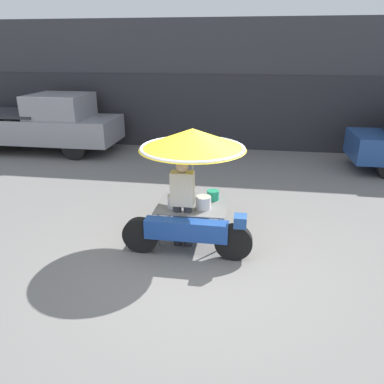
{
  "coord_description": "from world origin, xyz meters",
  "views": [
    {
      "loc": [
        0.72,
        -5.24,
        3.22
      ],
      "look_at": [
        -0.22,
        0.69,
        0.89
      ],
      "focal_mm": 35.0,
      "sensor_mm": 36.0,
      "label": 1
    }
  ],
  "objects": [
    {
      "name": "vendor_person",
      "position": [
        -0.34,
        0.41,
        0.86
      ],
      "size": [
        0.38,
        0.22,
        1.54
      ],
      "color": "#2D2D33",
      "rests_on": "ground"
    },
    {
      "name": "shopfront_building",
      "position": [
        0.0,
        8.2,
        2.03
      ],
      "size": [
        28.0,
        2.06,
        4.08
      ],
      "color": "#38383D",
      "rests_on": "ground"
    },
    {
      "name": "pickup_truck",
      "position": [
        -5.97,
        5.94,
        0.9
      ],
      "size": [
        5.18,
        1.86,
        1.85
      ],
      "color": "black",
      "rests_on": "ground"
    },
    {
      "name": "ground_plane",
      "position": [
        0.0,
        0.0,
        0.0
      ],
      "size": [
        36.0,
        36.0,
        0.0
      ],
      "primitive_type": "plane",
      "color": "slate"
    },
    {
      "name": "vendor_motorcycle_cart",
      "position": [
        -0.21,
        0.66,
        1.52
      ],
      "size": [
        2.14,
        1.79,
        1.98
      ],
      "color": "black",
      "rests_on": "ground"
    }
  ]
}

